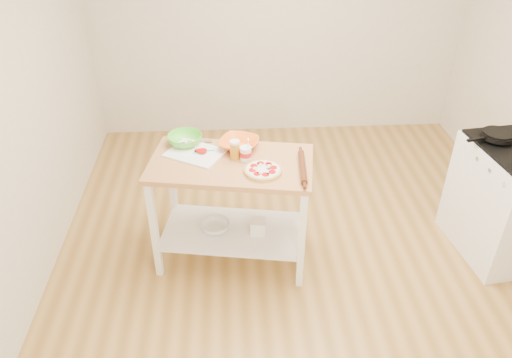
{
  "coord_description": "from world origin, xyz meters",
  "views": [
    {
      "loc": [
        -0.56,
        -3.04,
        2.79
      ],
      "look_at": [
        -0.37,
        0.01,
        0.76
      ],
      "focal_mm": 35.0,
      "sensor_mm": 36.0,
      "label": 1
    }
  ],
  "objects": [
    {
      "name": "shelf_glass_bowl",
      "position": [
        -0.7,
        0.06,
        0.3
      ],
      "size": [
        0.3,
        0.3,
        0.07
      ],
      "primitive_type": "imported",
      "rotation": [
        0.0,
        0.0,
        -0.36
      ],
      "color": "silver",
      "rests_on": "prep_island"
    },
    {
      "name": "pizza",
      "position": [
        -0.33,
        -0.11,
        0.92
      ],
      "size": [
        0.27,
        0.27,
        0.04
      ],
      "rotation": [
        0.0,
        0.0,
        -0.1
      ],
      "color": "#D6B15B",
      "rests_on": "prep_island"
    },
    {
      "name": "knife",
      "position": [
        -0.86,
        0.31,
        0.92
      ],
      "size": [
        0.27,
        0.07,
        0.01
      ],
      "rotation": [
        0.0,
        0.0,
        0.14
      ],
      "color": "silver",
      "rests_on": "cutting_board"
    },
    {
      "name": "room_shell",
      "position": [
        0.0,
        0.0,
        1.35
      ],
      "size": [
        4.04,
        4.54,
        2.74
      ],
      "color": "#A97E3E",
      "rests_on": "ground"
    },
    {
      "name": "skillet",
      "position": [
        1.47,
        0.18,
        0.98
      ],
      "size": [
        0.39,
        0.25,
        0.03
      ],
      "rotation": [
        0.0,
        0.0,
        0.26
      ],
      "color": "black",
      "rests_on": "gas_stove"
    },
    {
      "name": "gas_stove",
      "position": [
        1.65,
        0.02,
        0.47
      ],
      "size": [
        0.78,
        0.88,
        1.11
      ],
      "rotation": [
        0.0,
        0.0,
        0.12
      ],
      "color": "white",
      "rests_on": "ground"
    },
    {
      "name": "spatula",
      "position": [
        -0.76,
        0.18,
        0.92
      ],
      "size": [
        0.15,
        0.05,
        0.01
      ],
      "rotation": [
        0.0,
        0.0,
        -0.03
      ],
      "color": "#42CCD5",
      "rests_on": "cutting_board"
    },
    {
      "name": "green_bowl",
      "position": [
        -0.9,
        0.32,
        0.94
      ],
      "size": [
        0.3,
        0.3,
        0.08
      ],
      "primitive_type": "imported",
      "rotation": [
        0.0,
        0.0,
        -0.18
      ],
      "color": "#56D135",
      "rests_on": "prep_island"
    },
    {
      "name": "prep_island",
      "position": [
        -0.56,
        0.04,
        0.65
      ],
      "size": [
        1.27,
        0.83,
        0.9
      ],
      "rotation": [
        0.0,
        0.0,
        -0.17
      ],
      "color": "#B8814B",
      "rests_on": "ground"
    },
    {
      "name": "yogurt_tub",
      "position": [
        -0.45,
        0.06,
        0.95
      ],
      "size": [
        0.09,
        0.09,
        0.18
      ],
      "color": "white",
      "rests_on": "prep_island"
    },
    {
      "name": "orange_bowl",
      "position": [
        -0.49,
        0.24,
        0.94
      ],
      "size": [
        0.38,
        0.38,
        0.07
      ],
      "primitive_type": "imported",
      "rotation": [
        0.0,
        0.0,
        -0.39
      ],
      "color": "orange",
      "rests_on": "prep_island"
    },
    {
      "name": "cutting_board",
      "position": [
        -0.82,
        0.18,
        0.91
      ],
      "size": [
        0.5,
        0.46,
        0.04
      ],
      "rotation": [
        0.0,
        0.0,
        -0.53
      ],
      "color": "white",
      "rests_on": "prep_island"
    },
    {
      "name": "shelf_bin",
      "position": [
        -0.36,
        0.01,
        0.32
      ],
      "size": [
        0.13,
        0.13,
        0.12
      ],
      "primitive_type": "cube",
      "rotation": [
        0.0,
        0.0,
        -0.17
      ],
      "color": "white",
      "rests_on": "prep_island"
    },
    {
      "name": "rolling_pin",
      "position": [
        -0.05,
        -0.1,
        0.92
      ],
      "size": [
        0.08,
        0.4,
        0.05
      ],
      "primitive_type": "cylinder",
      "rotation": [
        1.57,
        0.0,
        -0.08
      ],
      "color": "#562813",
      "rests_on": "prep_island"
    },
    {
      "name": "beer_pint",
      "position": [
        -0.52,
        0.09,
        0.97
      ],
      "size": [
        0.07,
        0.07,
        0.15
      ],
      "color": "#BD7C18",
      "rests_on": "prep_island"
    }
  ]
}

